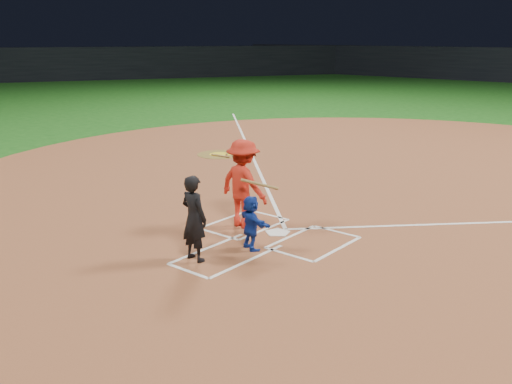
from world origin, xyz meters
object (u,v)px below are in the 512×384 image
Objects in this scene: on_deck_circle at (220,154)px; umpire at (194,218)px; batter_at_plate at (243,184)px; home_plate at (278,232)px; catcher at (251,223)px.

on_deck_circle is 10.36m from umpire.
batter_at_plate reaches higher than on_deck_circle.
home_plate is at bearing 7.83° from batter_at_plate.
catcher is at bearing -109.16° from umpire.
home_plate is at bearing -59.85° from catcher.
on_deck_circle is at bearing 136.57° from batter_at_plate.
home_plate is at bearing -94.02° from umpire.
on_deck_circle is 9.83m from catcher.
on_deck_circle is at bearing -46.40° from umpire.
umpire reaches higher than catcher.
home_plate is 1.36m from batter_at_plate.
on_deck_circle is 0.99× the size of umpire.
catcher is (0.18, -1.14, 0.57)m from home_plate.
batter_at_plate is (-0.60, 2.18, 0.16)m from umpire.
batter_at_plate is at bearing 7.83° from home_plate.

